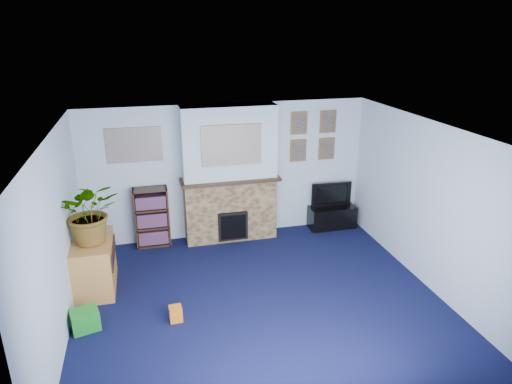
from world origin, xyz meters
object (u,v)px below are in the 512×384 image
object	(u,v)px
tv_stand	(332,216)
bookshelf	(152,218)
television	(333,195)
sideboard	(94,266)

from	to	relation	value
tv_stand	bookshelf	bearing A→B (deg)	178.68
tv_stand	television	bearing A→B (deg)	90.00
television	bookshelf	bearing A→B (deg)	1.38
tv_stand	sideboard	distance (m)	4.34
tv_stand	television	size ratio (longest dim) A/B	1.13
television	bookshelf	size ratio (longest dim) A/B	0.74
tv_stand	television	xyz separation A→B (m)	(-0.00, 0.02, 0.41)
tv_stand	sideboard	world-z (taller)	sideboard
bookshelf	sideboard	bearing A→B (deg)	-125.67
television	sideboard	distance (m)	4.36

